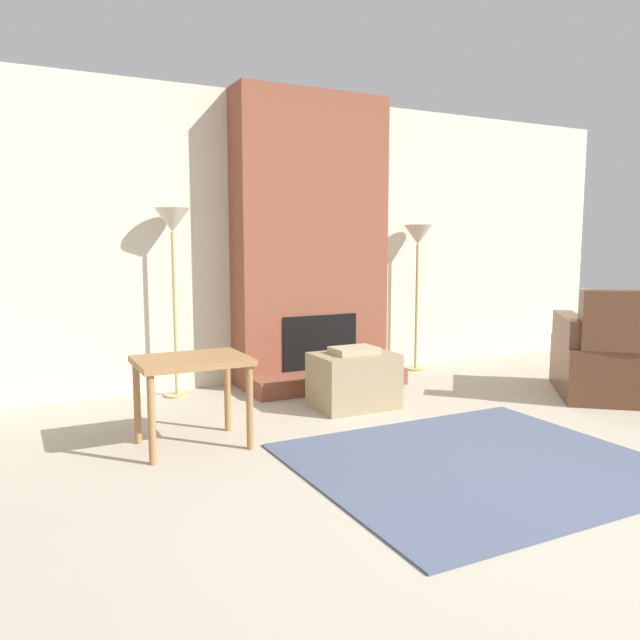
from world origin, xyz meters
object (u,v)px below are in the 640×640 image
Objects in this scene: ottoman at (354,379)px; floor_lamp_left at (173,235)px; floor_lamp_right at (418,245)px; armchair at (610,362)px; side_table at (192,371)px.

floor_lamp_left is (-1.14, 0.98, 1.12)m from ottoman.
floor_lamp_left is 2.44m from floor_lamp_right.
armchair is 3.76m from floor_lamp_left.
armchair reaches higher than ottoman.
ottoman is at bearing -40.77° from floor_lamp_left.
ottoman is 1.88m from floor_lamp_left.
ottoman is at bearing 14.15° from side_table.
floor_lamp_right is (-0.76, 1.67, 0.95)m from armchair.
side_table reaches higher than ottoman.
ottoman is 0.50× the size of armchair.
floor_lamp_right reaches higher than armchair.
side_table is 3.08m from floor_lamp_right.
floor_lamp_left is at bearing 180.00° from floor_lamp_right.
armchair is at bearing -65.52° from floor_lamp_right.
armchair reaches higher than side_table.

